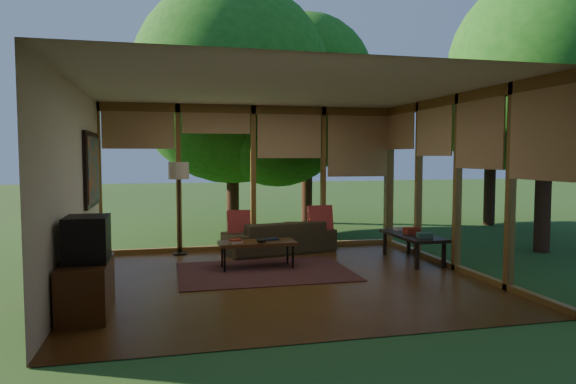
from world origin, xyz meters
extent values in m
plane|color=brown|center=(0.00, 0.00, 0.00)|extent=(5.50, 5.50, 0.00)
plane|color=silver|center=(0.00, 0.00, 2.70)|extent=(5.50, 5.50, 0.00)
cube|color=silver|center=(-2.75, 0.00, 1.35)|extent=(0.04, 5.00, 2.70)
cube|color=silver|center=(0.00, -2.50, 1.35)|extent=(5.50, 0.04, 2.70)
cube|color=olive|center=(0.00, 2.50, 1.35)|extent=(5.50, 0.12, 2.70)
cube|color=olive|center=(2.75, 0.00, 1.35)|extent=(0.12, 5.00, 2.70)
plane|color=#2A511E|center=(8.00, 8.00, -0.01)|extent=(40.00, 40.00, 0.00)
cylinder|color=#3C2015|center=(-0.11, 4.76, 2.19)|extent=(0.28, 0.28, 4.37)
sphere|color=#155313|center=(-0.11, 4.76, 3.40)|extent=(4.54, 4.54, 4.54)
cylinder|color=#3C2015|center=(2.03, 6.10, 2.40)|extent=(0.28, 0.28, 4.80)
sphere|color=#155313|center=(2.03, 6.10, 3.73)|extent=(3.46, 3.46, 3.46)
cylinder|color=#3C2015|center=(5.03, 1.02, 2.19)|extent=(0.28, 0.28, 4.37)
sphere|color=#155313|center=(5.03, 1.02, 3.40)|extent=(3.28, 3.28, 3.28)
cylinder|color=#3C2015|center=(6.23, 4.51, 1.91)|extent=(0.28, 0.28, 3.83)
sphere|color=#155313|center=(6.23, 4.51, 2.98)|extent=(2.86, 2.86, 2.86)
cube|color=maroon|center=(-0.16, 0.52, 0.01)|extent=(2.59, 1.83, 0.01)
imported|color=#3A311D|center=(0.40, 2.00, 0.29)|extent=(2.11, 1.20, 0.58)
cube|color=maroon|center=(-0.35, 1.95, 0.58)|extent=(0.41, 0.22, 0.43)
cube|color=maroon|center=(1.15, 1.95, 0.61)|extent=(0.46, 0.24, 0.48)
cube|color=#BAB3A9|center=(-0.58, 0.74, 0.44)|extent=(0.23, 0.20, 0.03)
cube|color=maroon|center=(-0.58, 0.74, 0.47)|extent=(0.19, 0.15, 0.03)
cube|color=black|center=(0.02, 0.87, 0.44)|extent=(0.22, 0.17, 0.03)
ellipsoid|color=black|center=(-0.18, 0.69, 0.46)|extent=(0.16, 0.16, 0.07)
cube|color=#522D16|center=(-2.47, -1.11, 0.30)|extent=(0.50, 1.00, 0.60)
cube|color=black|center=(-2.45, -1.11, 0.85)|extent=(0.45, 0.55, 0.50)
cube|color=#345B50|center=(2.40, 0.35, 0.50)|extent=(0.25, 0.20, 0.08)
cube|color=maroon|center=(2.40, 0.80, 0.51)|extent=(0.23, 0.17, 0.10)
cube|color=#BAB3A9|center=(2.40, 1.20, 0.48)|extent=(0.22, 0.16, 0.06)
cylinder|color=black|center=(-1.38, 2.24, 0.01)|extent=(0.26, 0.26, 0.03)
cylinder|color=black|center=(-1.38, 2.24, 0.79)|extent=(0.03, 0.03, 1.52)
cylinder|color=beige|center=(-1.38, 2.24, 1.50)|extent=(0.36, 0.36, 0.30)
cube|color=#522D16|center=(-0.23, 0.79, 0.40)|extent=(1.20, 0.50, 0.05)
cylinder|color=black|center=(-0.76, 0.61, 0.19)|extent=(0.03, 0.03, 0.38)
cylinder|color=black|center=(0.30, 0.61, 0.19)|extent=(0.03, 0.03, 0.38)
cylinder|color=black|center=(-0.76, 0.97, 0.19)|extent=(0.03, 0.03, 0.38)
cylinder|color=black|center=(0.30, 0.97, 0.19)|extent=(0.03, 0.03, 0.38)
cube|color=black|center=(2.40, 0.75, 0.43)|extent=(0.60, 1.40, 0.05)
cube|color=black|center=(2.17, 0.15, 0.20)|extent=(0.05, 0.05, 0.40)
cube|color=black|center=(2.63, 0.15, 0.20)|extent=(0.05, 0.05, 0.40)
cube|color=black|center=(2.17, 1.35, 0.20)|extent=(0.05, 0.05, 0.40)
cube|color=black|center=(2.63, 1.35, 0.20)|extent=(0.05, 0.05, 0.40)
cube|color=black|center=(-2.72, 1.40, 1.55)|extent=(0.05, 1.35, 1.15)
cube|color=#175B6B|center=(-2.69, 1.40, 1.55)|extent=(0.02, 1.20, 1.00)
camera|label=1|loc=(-1.59, -7.03, 1.75)|focal=32.00mm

